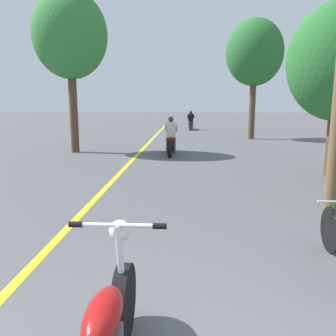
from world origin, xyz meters
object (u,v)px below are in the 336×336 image
at_px(roadside_tree_right_far, 255,53).
at_px(roadside_tree_left, 70,36).
at_px(motorcycle_rider_lead, 171,140).
at_px(motorcycle_rider_far, 191,123).

xyz_separation_m(roadside_tree_right_far, roadside_tree_left, (-7.93, -5.47, 0.00)).
relative_size(roadside_tree_right_far, roadside_tree_left, 1.01).
bearing_deg(roadside_tree_left, motorcycle_rider_lead, -4.57).
height_order(roadside_tree_left, motorcycle_rider_lead, roadside_tree_left).
xyz_separation_m(roadside_tree_right_far, motorcycle_rider_lead, (-4.05, -5.78, -3.93)).
bearing_deg(roadside_tree_right_far, roadside_tree_left, -145.41).
bearing_deg(roadside_tree_left, motorcycle_rider_far, 67.55).
distance_m(roadside_tree_left, motorcycle_rider_far, 12.91).
height_order(roadside_tree_right_far, motorcycle_rider_lead, roadside_tree_right_far).
height_order(roadside_tree_right_far, roadside_tree_left, roadside_tree_right_far).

